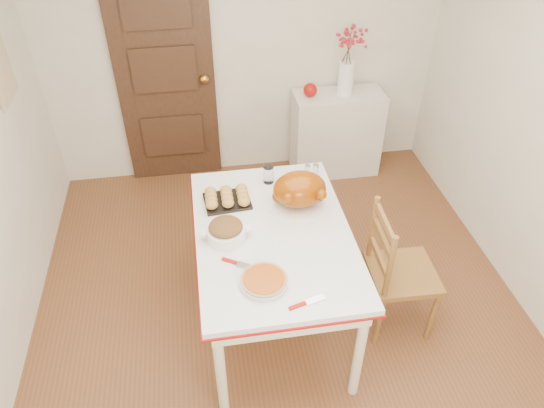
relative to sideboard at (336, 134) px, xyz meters
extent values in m
cube|color=brown|center=(-0.83, -1.78, -0.41)|extent=(3.50, 4.00, 0.00)
cube|color=silver|center=(-0.83, 0.22, 0.84)|extent=(3.50, 0.00, 2.50)
cube|color=black|center=(-1.53, 0.19, 0.62)|extent=(0.85, 0.06, 2.06)
cube|color=#CCBA85|center=(-2.56, -0.58, 1.09)|extent=(0.03, 0.35, 0.45)
cube|color=beige|center=(0.00, 0.00, 0.00)|extent=(0.82, 0.37, 0.82)
sphere|color=#9D0E08|center=(-0.28, 0.00, 0.47)|extent=(0.12, 0.12, 0.12)
cylinder|color=#A94A0F|center=(-1.02, -2.18, 0.46)|extent=(0.33, 0.33, 0.06)
cylinder|color=white|center=(-0.85, -1.26, 0.49)|extent=(0.08, 0.08, 0.12)
camera|label=1|loc=(-1.29, -4.06, 2.50)|focal=33.56mm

